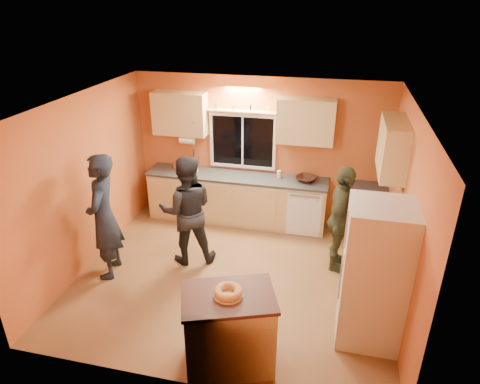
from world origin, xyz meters
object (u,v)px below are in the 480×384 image
(person_center, at_px, (187,210))
(person_right, at_px, (341,220))
(island, at_px, (229,330))
(refrigerator, at_px, (374,275))
(person_left, at_px, (104,217))

(person_center, relative_size, person_right, 1.05)
(island, distance_m, person_right, 2.51)
(island, bearing_deg, person_right, 42.44)
(refrigerator, height_order, island, refrigerator)
(refrigerator, bearing_deg, person_left, 172.63)
(refrigerator, height_order, person_right, refrigerator)
(refrigerator, distance_m, island, 1.78)
(person_center, distance_m, person_right, 2.30)
(island, height_order, person_left, person_left)
(person_center, bearing_deg, refrigerator, 138.02)
(person_center, height_order, person_right, person_center)
(refrigerator, bearing_deg, person_center, 157.83)
(refrigerator, height_order, person_left, person_left)
(island, distance_m, person_center, 2.25)
(person_left, distance_m, person_right, 3.44)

